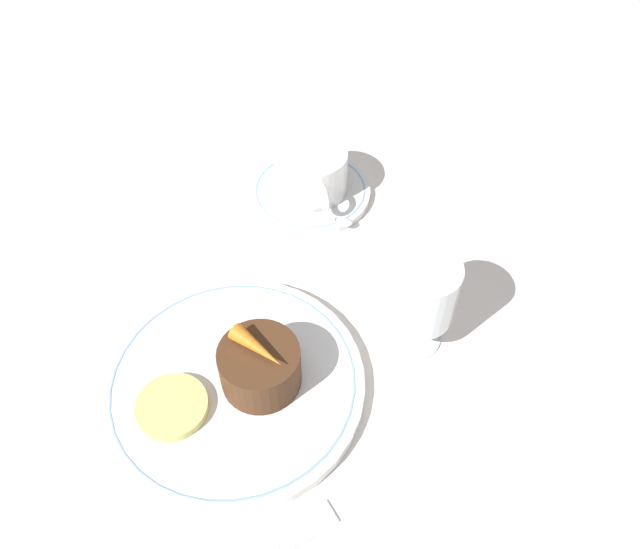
{
  "coord_description": "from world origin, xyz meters",
  "views": [
    {
      "loc": [
        0.32,
        -0.03,
        0.56
      ],
      "look_at": [
        -0.09,
        0.1,
        0.04
      ],
      "focal_mm": 35.0,
      "sensor_mm": 36.0,
      "label": 1
    }
  ],
  "objects_px": {
    "dinner_plate": "(234,384)",
    "dessert_cake": "(259,363)",
    "wine_glass": "(420,295)",
    "coffee_cup": "(311,170)"
  },
  "relations": [
    {
      "from": "dinner_plate",
      "to": "dessert_cake",
      "type": "distance_m",
      "value": 0.04
    },
    {
      "from": "coffee_cup",
      "to": "dessert_cake",
      "type": "bearing_deg",
      "value": -26.45
    },
    {
      "from": "coffee_cup",
      "to": "wine_glass",
      "type": "relative_size",
      "value": 1.03
    },
    {
      "from": "dinner_plate",
      "to": "coffee_cup",
      "type": "bearing_deg",
      "value": 148.58
    },
    {
      "from": "coffee_cup",
      "to": "dinner_plate",
      "type": "bearing_deg",
      "value": -31.42
    },
    {
      "from": "dinner_plate",
      "to": "wine_glass",
      "type": "xyz_separation_m",
      "value": [
        -0.01,
        0.2,
        0.07
      ]
    },
    {
      "from": "dinner_plate",
      "to": "coffee_cup",
      "type": "distance_m",
      "value": 0.3
    },
    {
      "from": "dinner_plate",
      "to": "wine_glass",
      "type": "relative_size",
      "value": 2.29
    },
    {
      "from": "dinner_plate",
      "to": "wine_glass",
      "type": "height_order",
      "value": "wine_glass"
    },
    {
      "from": "wine_glass",
      "to": "dessert_cake",
      "type": "distance_m",
      "value": 0.17
    }
  ]
}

